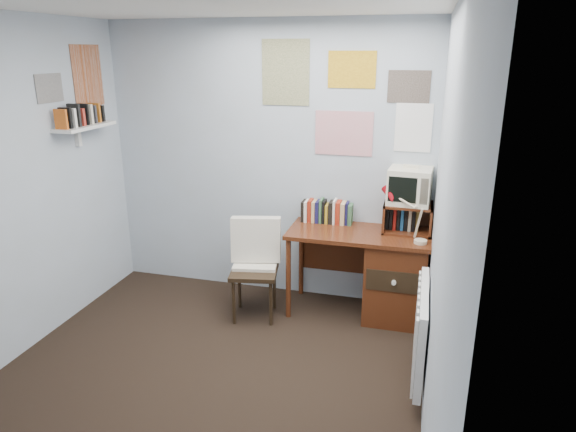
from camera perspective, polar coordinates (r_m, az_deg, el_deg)
name	(u,v)px	position (r m, az deg, el deg)	size (l,w,h in m)	color
ground	(192,397)	(3.73, -10.59, -19.19)	(3.50, 3.50, 0.00)	black
back_wall	(267,163)	(4.71, -2.37, 5.90)	(3.00, 0.02, 2.50)	#A1AEB8
right_wall	(440,245)	(2.83, 16.50, -3.16)	(0.02, 3.50, 2.50)	#A1AEB8
desk	(389,273)	(4.52, 11.14, -6.27)	(1.20, 0.55, 0.76)	#582814
desk_chair	(254,272)	(4.44, -3.79, -6.24)	(0.43, 0.41, 0.84)	black
desk_lamp	(422,221)	(4.18, 14.68, -0.54)	(0.26, 0.23, 0.38)	red
tv_riser	(407,218)	(4.45, 13.14, -0.18)	(0.40, 0.30, 0.25)	#582814
crt_tv	(410,184)	(4.39, 13.40, 3.48)	(0.34, 0.32, 0.33)	beige
book_row	(335,211)	(4.58, 5.27, 0.54)	(0.60, 0.14, 0.22)	#582814
radiator	(421,331)	(3.68, 14.59, -12.23)	(0.09, 0.80, 0.60)	white
wall_shelf	(85,127)	(4.71, -21.65, 9.22)	(0.20, 0.62, 0.24)	white
posters_back	(345,98)	(4.46, 6.35, 12.92)	(1.20, 0.01, 0.90)	white
posters_left	(69,80)	(4.73, -23.13, 13.74)	(0.01, 0.70, 0.60)	white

